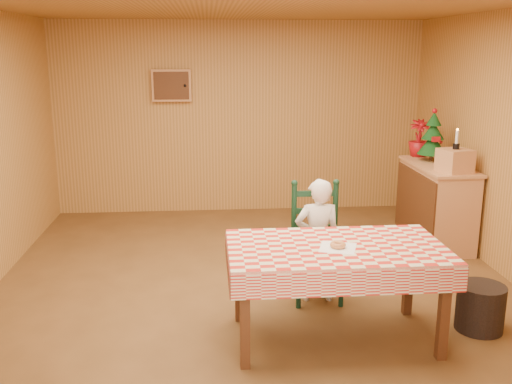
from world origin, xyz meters
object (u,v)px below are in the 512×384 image
dining_table (336,256)px  ladder_chair (316,245)px  shelf_unit (435,204)px  storage_bin (480,308)px  crate (455,161)px  seated_child (318,240)px  christmas_tree (433,137)px

dining_table → ladder_chair: 0.81m
ladder_chair → shelf_unit: (1.67, 1.41, -0.04)m
shelf_unit → storage_bin: 2.21m
dining_table → shelf_unit: bearing=52.6°
shelf_unit → storage_bin: (-0.46, -2.15, -0.28)m
ladder_chair → shelf_unit: size_ratio=0.87×
ladder_chair → storage_bin: bearing=-31.5°
storage_bin → dining_table: bearing=-177.9°
ladder_chair → crate: (1.68, 1.01, 0.55)m
seated_child → shelf_unit: size_ratio=0.91×
crate → ladder_chair: bearing=-149.1°
dining_table → shelf_unit: 2.77m
christmas_tree → storage_bin: christmas_tree is taller
storage_bin → christmas_tree: bearing=78.8°
seated_child → dining_table: bearing=90.0°
ladder_chair → seated_child: seated_child is taller
seated_child → crate: crate is taller
dining_table → ladder_chair: bearing=90.0°
shelf_unit → crate: crate is taller
seated_child → ladder_chair: bearing=-90.0°
christmas_tree → crate: bearing=-90.0°
crate → dining_table: bearing=-133.2°
shelf_unit → storage_bin: shelf_unit is taller
seated_child → crate: size_ratio=3.75×
shelf_unit → seated_child: bearing=-138.9°
shelf_unit → crate: bearing=-88.8°
shelf_unit → ladder_chair: bearing=-140.0°
seated_child → christmas_tree: size_ratio=1.81×
shelf_unit → dining_table: bearing=-127.4°
dining_table → seated_child: seated_child is taller
crate → storage_bin: 2.01m
dining_table → storage_bin: size_ratio=4.35×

